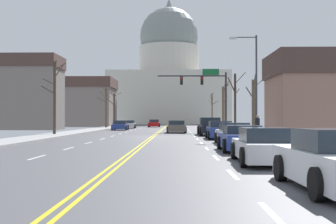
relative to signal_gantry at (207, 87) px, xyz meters
The scene contains 25 objects.
ground 16.63m from the signal_gantry, 110.02° to the right, with size 20.00×180.00×0.20m.
signal_gantry is the anchor object (origin of this frame).
street_lamp_right 16.38m from the signal_gantry, 81.19° to the right, with size 2.16×0.24×7.87m.
capitol_building 66.74m from the signal_gantry, 94.68° to the left, with size 30.39×20.47×32.94m.
sedan_near_00 7.10m from the signal_gantry, 129.39° to the right, with size 2.13×4.55×1.29m.
pickup_truck_near_01 11.46m from the signal_gantry, 92.11° to the right, with size 2.24×5.53×1.59m.
sedan_near_02 18.52m from the signal_gantry, 90.81° to the right, with size 1.97×4.23×1.32m.
sedan_near_03 24.97m from the signal_gantry, 90.14° to the right, with size 2.03×4.38×1.27m.
sedan_near_04 30.68m from the signal_gantry, 90.83° to the right, with size 1.98×4.25×1.21m.
sedan_near_05 36.16m from the signal_gantry, 90.70° to the right, with size 2.08×4.73×1.22m.
sedan_oncoming_00 13.26m from the signal_gantry, 149.15° to the left, with size 1.98×4.28×1.24m.
sedan_oncoming_01 20.30m from the signal_gantry, 122.71° to the left, with size 2.14×4.38×1.19m.
sedan_oncoming_02 27.40m from the signal_gantry, 105.66° to the left, with size 1.98×4.49×1.29m.
flank_building_00 36.05m from the signal_gantry, 125.33° to the left, with size 12.42×10.36×8.64m.
flank_building_01 24.61m from the signal_gantry, 160.45° to the left, with size 8.51×6.44×9.83m.
flank_building_02 13.64m from the signal_gantry, 32.92° to the right, with size 11.39×8.73×7.81m.
bare_tree_00 10.64m from the signal_gantry, 73.62° to the left, with size 1.02×2.07×6.56m.
bare_tree_01 21.53m from the signal_gantry, 130.95° to the left, with size 2.90×1.67×6.07m.
bare_tree_02 13.21m from the signal_gantry, 75.77° to the right, with size 2.04×1.73×5.19m.
bare_tree_03 25.54m from the signal_gantry, 122.30° to the left, with size 2.31×1.03×6.35m.
bare_tree_04 36.67m from the signal_gantry, 84.51° to the left, with size 1.84×1.97×6.58m.
bare_tree_05 18.51m from the signal_gantry, 140.78° to the right, with size 2.01×2.18×6.71m.
bare_tree_06 4.81m from the signal_gantry, 52.05° to the right, with size 2.12×2.13×6.33m.
pedestrian_00 18.50m from the signal_gantry, 81.87° to the right, with size 0.35×0.34×1.63m.
bicycle_parked 20.48m from the signal_gantry, 81.93° to the right, with size 0.12×1.77×0.85m.
Camera 1 is at (1.97, -36.42, 1.54)m, focal length 48.11 mm.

